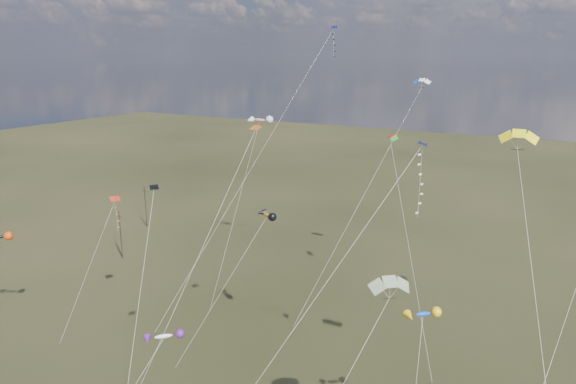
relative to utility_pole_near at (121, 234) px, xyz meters
The scene contains 15 objects.
utility_pole_near is the anchor object (origin of this frame).
utility_pole_far 16.12m from the utility_pole_near, 119.74° to the left, with size 1.40×0.20×8.00m.
diamond_navy_tall 43.05m from the utility_pole_near, ahead, with size 13.94×21.71×36.10m.
diamond_black_mid 45.29m from the utility_pole_near, 40.40° to the right, with size 7.57×14.79×21.53m.
diamond_red_low 23.47m from the utility_pole_near, 43.70° to the right, with size 2.79×9.17×16.07m.
diamond_navy_right 57.88m from the utility_pole_near, 19.45° to the right, with size 12.78×20.07×26.10m.
diamond_orange_center 43.34m from the utility_pole_near, 29.87° to the right, with size 5.43×16.62×26.12m.
parafoil_yellow 65.73m from the utility_pole_near, 15.65° to the right, with size 9.08×18.21×27.77m.
parafoil_blue_white 52.58m from the utility_pole_near, 13.80° to the left, with size 10.63×17.93×29.98m.
parafoil_striped 60.45m from the utility_pole_near, 25.48° to the right, with size 6.98×15.54×18.54m.
parafoil_tricolor 47.26m from the utility_pole_near, ahead, with size 11.46×15.71×23.35m.
novelty_orange_black 38.02m from the utility_pole_near, 17.23° to the right, with size 7.62×10.48×16.21m.
novelty_white_purple 49.62m from the utility_pole_near, 39.30° to the right, with size 4.96×11.13×12.68m.
novelty_redwhite_stripe 29.64m from the utility_pole_near, 29.16° to the left, with size 6.01×20.27×23.49m.
novelty_blue_yellow 59.03m from the utility_pole_near, 20.84° to the right, with size 2.55×8.78×14.06m.
Camera 1 is at (24.41, -26.24, 32.50)m, focal length 32.00 mm.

